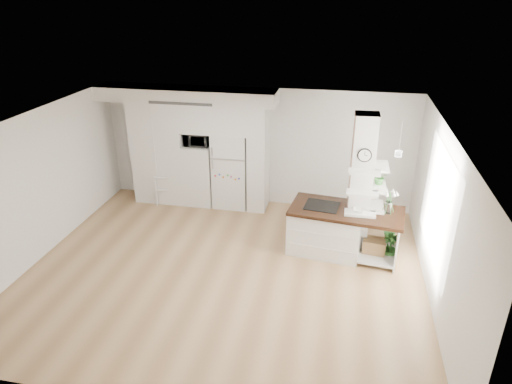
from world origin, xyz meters
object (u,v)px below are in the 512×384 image
bookshelf (170,190)px  floor_plant_a (391,231)px  refrigerator (231,170)px  kitchen_island (332,229)px

bookshelf → floor_plant_a: bookshelf is taller
floor_plant_a → refrigerator: bearing=163.3°
refrigerator → bookshelf: (-1.45, -0.18, -0.57)m
kitchen_island → refrigerator: bearing=152.9°
kitchen_island → bookshelf: size_ratio=3.07×
floor_plant_a → bookshelf: bearing=170.0°
kitchen_island → floor_plant_a: size_ratio=4.38×
refrigerator → kitchen_island: (2.37, -1.62, -0.39)m
floor_plant_a → kitchen_island: bearing=-153.9°
kitchen_island → bookshelf: bearing=166.5°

